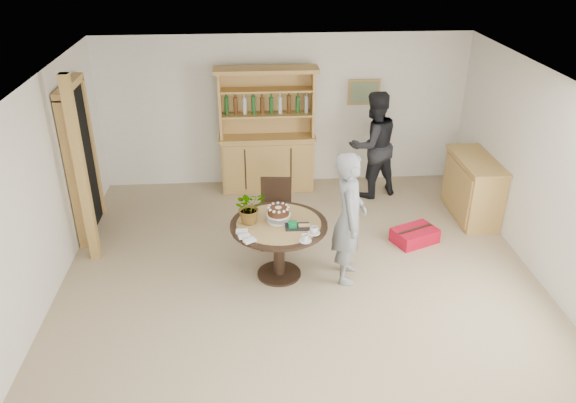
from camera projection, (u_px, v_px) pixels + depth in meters
The scene contains 17 objects.
ground at pixel (304, 303), 6.68m from camera, with size 7.00×7.00×0.00m, color tan.
room_shell at pixel (307, 168), 5.90m from camera, with size 6.04×7.04×2.52m.
doorway at pixel (80, 159), 7.77m from camera, with size 0.13×1.10×2.18m.
pine_post at pixel (81, 173), 7.01m from camera, with size 0.12×0.12×2.50m, color tan.
hutch at pixel (267, 149), 9.23m from camera, with size 1.62×0.54×2.04m.
sideboard at pixel (473, 188), 8.42m from camera, with size 0.54×1.26×0.94m.
dining_table at pixel (279, 234), 6.93m from camera, with size 1.20×1.20×0.76m.
dining_chair at pixel (276, 208), 7.70m from camera, with size 0.46×0.46×0.95m.
birthday_cake at pixel (278, 212), 6.85m from camera, with size 0.30×0.30×0.20m.
flower_vase at pixel (250, 207), 6.79m from camera, with size 0.38×0.33×0.42m, color #3F7233.
gift_tray at pixel (297, 225), 6.75m from camera, with size 0.30×0.20×0.08m.
coffee_cup_a at pixel (314, 230), 6.62m from camera, with size 0.15×0.15×0.09m.
coffee_cup_b at pixel (305, 238), 6.46m from camera, with size 0.15×0.15×0.08m.
napkins at pixel (245, 236), 6.55m from camera, with size 0.24×0.33×0.03m.
teen_boy at pixel (349, 218), 6.79m from camera, with size 0.62×0.41×1.70m, color gray.
adult_person at pixel (373, 145), 8.91m from camera, with size 0.85×0.66×1.74m, color black.
red_suitcase at pixel (415, 235), 7.89m from camera, with size 0.71×0.61×0.21m.
Camera 1 is at (-0.58, -5.38, 4.11)m, focal length 35.00 mm.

